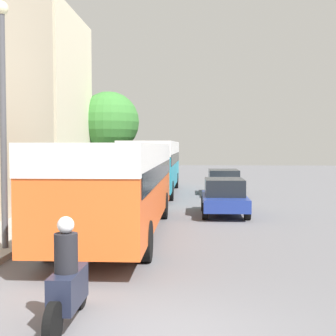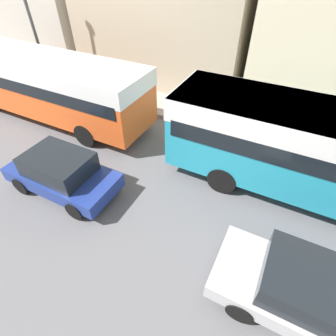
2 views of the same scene
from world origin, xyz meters
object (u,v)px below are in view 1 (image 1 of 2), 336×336
(pedestrian_near_curb, at_px, (79,182))
(motorcycle_behind_lead, at_px, (67,283))
(car_far_curb, at_px, (224,196))
(bus_lead, at_px, (119,175))
(car_crossing, at_px, (223,181))
(bus_following, at_px, (153,160))

(pedestrian_near_curb, bearing_deg, motorcycle_behind_lead, -76.55)
(motorcycle_behind_lead, height_order, car_far_curb, motorcycle_behind_lead)
(car_far_curb, distance_m, pedestrian_near_curb, 8.05)
(car_far_curb, relative_size, pedestrian_near_curb, 2.29)
(bus_lead, height_order, pedestrian_near_curb, bus_lead)
(bus_lead, xyz_separation_m, car_crossing, (4.02, 12.36, -1.12))
(bus_following, distance_m, pedestrian_near_curb, 5.52)
(bus_following, relative_size, motorcycle_behind_lead, 5.03)
(bus_lead, distance_m, bus_following, 12.71)
(bus_following, distance_m, car_far_curb, 9.14)
(bus_following, xyz_separation_m, motorcycle_behind_lead, (0.44, -20.14, -1.29))
(motorcycle_behind_lead, height_order, car_crossing, motorcycle_behind_lead)
(car_crossing, bearing_deg, bus_lead, -108.03)
(bus_following, xyz_separation_m, pedestrian_near_curb, (-3.36, -4.28, -0.98))
(bus_lead, relative_size, car_crossing, 2.36)
(bus_lead, height_order, car_far_curb, bus_lead)
(bus_following, bearing_deg, motorcycle_behind_lead, -88.76)
(bus_following, relative_size, car_far_curb, 2.93)
(bus_following, height_order, pedestrian_near_curb, bus_following)
(motorcycle_behind_lead, xyz_separation_m, car_far_curb, (3.16, 11.83, 0.08))
(car_far_curb, bearing_deg, car_crossing, 86.67)
(bus_following, bearing_deg, car_crossing, -5.00)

